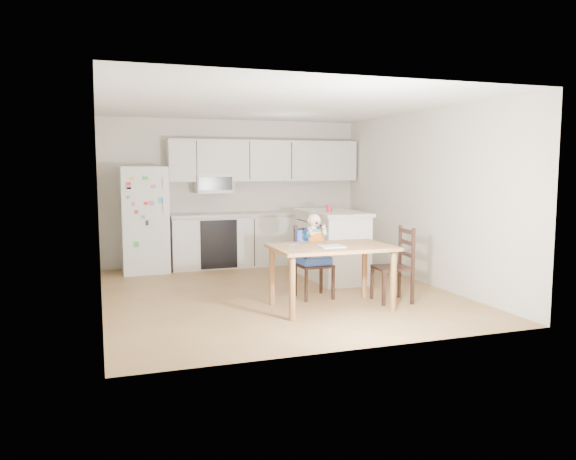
{
  "coord_description": "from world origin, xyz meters",
  "views": [
    {
      "loc": [
        -2.26,
        -7.1,
        1.7
      ],
      "look_at": [
        0.03,
        -0.39,
        0.9
      ],
      "focal_mm": 35.0,
      "sensor_mm": 36.0,
      "label": 1
    }
  ],
  "objects_px": {
    "kitchen_island": "(332,245)",
    "chair_side": "(399,259)",
    "refrigerator": "(145,220)",
    "dining_table": "(332,254)",
    "red_cup": "(329,208)",
    "chair_booster": "(313,247)"
  },
  "relations": [
    {
      "from": "kitchen_island",
      "to": "chair_side",
      "type": "xyz_separation_m",
      "value": [
        0.24,
        -1.58,
        0.01
      ]
    },
    {
      "from": "refrigerator",
      "to": "dining_table",
      "type": "relative_size",
      "value": 1.2
    },
    {
      "from": "red_cup",
      "to": "dining_table",
      "type": "xyz_separation_m",
      "value": [
        -0.59,
        -1.47,
        -0.43
      ]
    },
    {
      "from": "kitchen_island",
      "to": "red_cup",
      "type": "distance_m",
      "value": 0.6
    },
    {
      "from": "red_cup",
      "to": "chair_booster",
      "type": "relative_size",
      "value": 0.09
    },
    {
      "from": "kitchen_island",
      "to": "chair_booster",
      "type": "bearing_deg",
      "value": -124.96
    },
    {
      "from": "chair_booster",
      "to": "chair_side",
      "type": "distance_m",
      "value": 1.11
    },
    {
      "from": "dining_table",
      "to": "chair_booster",
      "type": "height_order",
      "value": "chair_booster"
    },
    {
      "from": "kitchen_island",
      "to": "chair_booster",
      "type": "xyz_separation_m",
      "value": [
        -0.7,
        -1.0,
        0.14
      ]
    },
    {
      "from": "refrigerator",
      "to": "chair_booster",
      "type": "bearing_deg",
      "value": -52.77
    },
    {
      "from": "kitchen_island",
      "to": "dining_table",
      "type": "height_order",
      "value": "kitchen_island"
    },
    {
      "from": "refrigerator",
      "to": "chair_side",
      "type": "relative_size",
      "value": 1.79
    },
    {
      "from": "chair_booster",
      "to": "chair_side",
      "type": "bearing_deg",
      "value": -33.58
    },
    {
      "from": "chair_side",
      "to": "kitchen_island",
      "type": "bearing_deg",
      "value": -165.71
    },
    {
      "from": "refrigerator",
      "to": "red_cup",
      "type": "relative_size",
      "value": 16.74
    },
    {
      "from": "kitchen_island",
      "to": "refrigerator",
      "type": "bearing_deg",
      "value": 149.87
    },
    {
      "from": "refrigerator",
      "to": "chair_side",
      "type": "height_order",
      "value": "refrigerator"
    },
    {
      "from": "kitchen_island",
      "to": "red_cup",
      "type": "bearing_deg",
      "value": -126.9
    },
    {
      "from": "red_cup",
      "to": "dining_table",
      "type": "relative_size",
      "value": 0.07
    },
    {
      "from": "refrigerator",
      "to": "kitchen_island",
      "type": "xyz_separation_m",
      "value": [
        2.62,
        -1.52,
        -0.33
      ]
    },
    {
      "from": "kitchen_island",
      "to": "chair_side",
      "type": "distance_m",
      "value": 1.6
    },
    {
      "from": "red_cup",
      "to": "chair_booster",
      "type": "distance_m",
      "value": 1.12
    }
  ]
}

